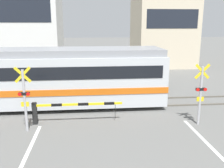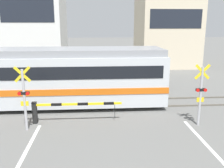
{
  "view_description": "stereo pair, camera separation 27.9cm",
  "coord_description": "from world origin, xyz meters",
  "px_view_note": "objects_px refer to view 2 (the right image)",
  "views": [
    {
      "loc": [
        -1.12,
        -2.71,
        4.49
      ],
      "look_at": [
        0.0,
        9.1,
        1.6
      ],
      "focal_mm": 40.0,
      "sensor_mm": 36.0,
      "label": 1
    },
    {
      "loc": [
        -0.85,
        -2.73,
        4.49
      ],
      "look_at": [
        0.0,
        9.1,
        1.6
      ],
      "focal_mm": 40.0,
      "sensor_mm": 36.0,
      "label": 2
    }
  ],
  "objects_px": {
    "crossing_barrier_near": "(59,108)",
    "crossing_signal_left": "(24,96)",
    "crossing_barrier_far": "(142,79)",
    "pedestrian": "(125,68)",
    "crossing_signal_right": "(201,92)",
    "commuter_train": "(12,76)"
  },
  "relations": [
    {
      "from": "crossing_barrier_far",
      "to": "commuter_train",
      "type": "bearing_deg",
      "value": -157.46
    },
    {
      "from": "crossing_signal_right",
      "to": "pedestrian",
      "type": "relative_size",
      "value": 1.78
    },
    {
      "from": "crossing_signal_right",
      "to": "crossing_signal_left",
      "type": "bearing_deg",
      "value": 180.0
    },
    {
      "from": "crossing_barrier_far",
      "to": "crossing_signal_right",
      "type": "bearing_deg",
      "value": -78.56
    },
    {
      "from": "crossing_signal_left",
      "to": "pedestrian",
      "type": "xyz_separation_m",
      "value": [
        5.46,
        10.04,
        -0.64
      ]
    },
    {
      "from": "crossing_barrier_far",
      "to": "crossing_signal_right",
      "type": "xyz_separation_m",
      "value": [
        1.32,
        -6.54,
        0.83
      ]
    },
    {
      "from": "crossing_barrier_near",
      "to": "crossing_signal_left",
      "type": "xyz_separation_m",
      "value": [
        -1.32,
        -0.73,
        0.83
      ]
    },
    {
      "from": "crossing_barrier_far",
      "to": "pedestrian",
      "type": "bearing_deg",
      "value": 103.28
    },
    {
      "from": "crossing_signal_left",
      "to": "crossing_signal_right",
      "type": "relative_size",
      "value": 1.0
    },
    {
      "from": "commuter_train",
      "to": "crossing_signal_right",
      "type": "xyz_separation_m",
      "value": [
        9.1,
        -3.32,
        -0.17
      ]
    },
    {
      "from": "crossing_barrier_near",
      "to": "crossing_signal_left",
      "type": "bearing_deg",
      "value": -151.21
    },
    {
      "from": "commuter_train",
      "to": "pedestrian",
      "type": "bearing_deg",
      "value": 44.02
    },
    {
      "from": "crossing_barrier_near",
      "to": "crossing_signal_right",
      "type": "distance_m",
      "value": 6.38
    },
    {
      "from": "crossing_signal_left",
      "to": "commuter_train",
      "type": "bearing_deg",
      "value": 114.18
    },
    {
      "from": "commuter_train",
      "to": "crossing_signal_right",
      "type": "relative_size",
      "value": 5.91
    },
    {
      "from": "pedestrian",
      "to": "crossing_barrier_near",
      "type": "bearing_deg",
      "value": -113.98
    },
    {
      "from": "commuter_train",
      "to": "pedestrian",
      "type": "height_order",
      "value": "commuter_train"
    },
    {
      "from": "crossing_barrier_near",
      "to": "pedestrian",
      "type": "distance_m",
      "value": 10.19
    },
    {
      "from": "crossing_barrier_near",
      "to": "pedestrian",
      "type": "xyz_separation_m",
      "value": [
        4.14,
        9.31,
        0.19
      ]
    },
    {
      "from": "commuter_train",
      "to": "pedestrian",
      "type": "relative_size",
      "value": 10.51
    },
    {
      "from": "commuter_train",
      "to": "crossing_barrier_far",
      "type": "height_order",
      "value": "commuter_train"
    },
    {
      "from": "crossing_barrier_far",
      "to": "crossing_signal_left",
      "type": "height_order",
      "value": "crossing_signal_left"
    }
  ]
}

